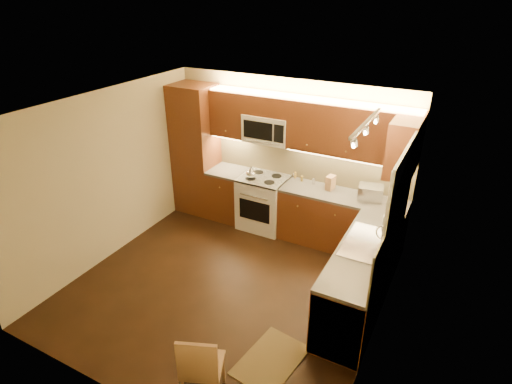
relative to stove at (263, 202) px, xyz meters
The scene contains 37 objects.
floor 1.76m from the stove, 79.85° to the right, with size 4.00×4.00×0.01m, color black.
ceiling 2.66m from the stove, 79.85° to the right, with size 4.00×4.00×0.01m, color beige.
wall_back 0.91m from the stove, 47.29° to the left, with size 4.00×0.01×2.50m, color #C0B48C.
wall_front 3.77m from the stove, 85.33° to the right, with size 4.00×0.01×2.50m, color #C0B48C.
wall_left 2.51m from the stove, 135.42° to the right, with size 0.01×4.00×2.50m, color #C0B48C.
wall_right 2.95m from the stove, 36.06° to the right, with size 0.01×4.00×2.50m, color #C0B48C.
pantry 1.52m from the stove, behind, with size 0.70×0.60×2.30m, color #4E2610.
base_cab_back_left 0.69m from the stove, behind, with size 0.62×0.60×0.86m, color #4E2610.
counter_back_left 0.81m from the stove, behind, with size 0.62×0.60×0.04m, color #3A3735.
base_cab_back_right 1.34m from the stove, ahead, with size 1.92×0.60×0.86m, color #4E2610.
counter_back_right 1.40m from the stove, ahead, with size 1.92×0.60×0.04m, color #3A3735.
base_cab_right 2.37m from the stove, 32.52° to the right, with size 0.60×2.00×0.86m, color #4E2610.
counter_right 2.41m from the stove, 32.52° to the right, with size 0.60×2.00×0.04m, color #3A3735.
dishwasher 2.81m from the stove, 44.64° to the right, with size 0.58×0.60×0.84m, color silver.
backsplash_back 1.03m from the stove, 25.86° to the left, with size 3.30×0.02×0.60m, color tan.
backsplash_right 2.72m from the stove, 29.11° to the right, with size 0.02×2.00×0.60m, color tan.
upper_cab_back_left 1.58m from the stove, 167.74° to the left, with size 0.62×0.35×0.75m, color #4E2610.
upper_cab_back_right 1.95m from the stove, ahead, with size 1.92×0.35×0.75m, color #4E2610.
upper_cab_bridge 1.64m from the stove, 90.00° to the left, with size 0.76×0.35×0.31m, color #4E2610.
upper_cab_right_corner 2.57m from the stove, ahead, with size 0.35×0.50×0.75m, color #4E2610.
stove is the anchor object (origin of this frame).
microwave 1.27m from the stove, 90.00° to the left, with size 0.76×0.38×0.44m, color silver, non-canonical shape.
window_frame 2.79m from the stove, 26.21° to the right, with size 0.03×1.44×1.24m, color silver.
window_blinds 2.77m from the stove, 26.41° to the right, with size 0.02×1.36×1.16m, color silver.
sink 2.35m from the stove, 29.36° to the right, with size 0.52×0.86×0.15m, color silver, non-canonical shape.
faucet 2.52m from the stove, 27.30° to the right, with size 0.20×0.04×0.30m, color silver, non-canonical shape.
track_light_bar 3.01m from the stove, 34.57° to the right, with size 0.04×1.20×0.03m, color silver.
kettle 0.60m from the stove, 143.71° to the right, with size 0.17×0.17×0.20m, color silver, non-canonical shape.
toaster_oven 1.82m from the stove, ahead, with size 0.36×0.27×0.21m, color silver.
knife_block 1.23m from the stove, ahead, with size 0.10×0.16×0.22m, color olive.
spice_jar_a 0.71m from the stove, 31.06° to the left, with size 0.05×0.05×0.09m, color silver.
spice_jar_b 0.79m from the stove, 18.52° to the left, with size 0.04×0.04×0.09m, color olive.
spice_jar_c 0.96m from the stove, 12.68° to the left, with size 0.05×0.05×0.11m, color silver.
spice_jar_d 0.72m from the stove, 30.27° to the left, with size 0.04×0.04×0.10m, color olive.
soap_bottle 2.24m from the stove, 15.01° to the right, with size 0.09×0.09×0.19m, color silver.
rug 2.97m from the stove, 61.47° to the right, with size 0.56×0.85×0.01m, color black.
dining_chair 3.41m from the stove, 73.19° to the right, with size 0.39×0.39×0.88m, color olive, non-canonical shape.
Camera 1 is at (2.51, -3.93, 3.77)m, focal length 29.39 mm.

